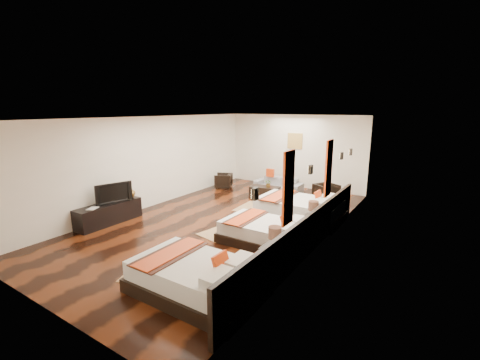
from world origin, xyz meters
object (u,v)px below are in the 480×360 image
Objects in this scene: figurine at (129,192)px; bed_near at (198,277)px; tv_console at (109,213)px; nightstand_b at (312,224)px; tv at (113,193)px; bed_far at (300,209)px; coffee_table at (265,192)px; table_plant at (269,183)px; bed_mid at (267,232)px; nightstand_a at (274,256)px; armchair_right at (326,193)px; sofa at (278,185)px; book at (89,208)px; armchair_left at (224,181)px.

bed_near is at bearing -25.74° from figurine.
nightstand_b is at bearing 22.48° from tv_console.
tv is at bearing -158.68° from nightstand_b.
figurine is (-4.20, -2.37, 0.41)m from bed_far.
coffee_table is 3.63× the size of table_plant.
bed_mid is 1.13× the size of tv_console.
armchair_right is at bearing 97.43° from nightstand_a.
sofa is 1.99m from armchair_right.
tv_console is 1.80× the size of coffee_table.
book is 1.02× the size of table_plant.
bed_far reaches higher than bed_mid.
bed_near is 1.23× the size of tv_console.
coffee_table is (-1.86, 5.80, -0.09)m from bed_near.
bed_mid is 3.76m from table_plant.
bed_far reaches higher than sofa.
bed_near reaches higher than tv_console.
bed_near is 2.22× the size of coffee_table.
armchair_right is at bearing 69.31° from armchair_left.
nightstand_a reaches higher than armchair_left.
tv_console is at bearing -164.91° from bed_mid.
bed_far is (0.00, 1.95, 0.04)m from bed_mid.
bed_far reaches higher than book.
tv is (-4.89, -1.91, 0.52)m from nightstand_b.
bed_near is 4.40m from tv_console.
nightstand_b reaches higher than figurine.
armchair_right is at bearing 53.04° from book.
tv_console is 1.02× the size of sofa.
nightstand_a is at bearing -74.98° from tv.
nightstand_a is 6.67m from armchair_left.
armchair_left is at bearing 86.52° from book.
tv reaches higher than nightstand_a.
figurine is (-0.05, 0.57, -0.11)m from tv.
tv is 5.89m from sofa.
nightstand_b is at bearing -53.68° from sofa.
nightstand_a is (0.75, 1.34, 0.03)m from bed_near.
table_plant is at bearing 106.51° from bed_near.
tv reaches higher than nightstand_b.
book is at bearing 171.31° from armchair_right.
nightstand_a is 6.10m from sofa.
table_plant is (-1.72, 5.79, 0.25)m from bed_near.
bed_mid is at bearing 5.80° from figurine.
bed_far is 2.40× the size of tv.
tv reaches higher than armchair_right.
nightstand_a is 1.01× the size of nightstand_b.
figurine is 6.17m from armchair_right.
tv_console is at bearing -119.07° from table_plant.
bed_far is 3.15m from nightstand_a.
coffee_table is (2.34, 3.78, -0.52)m from figurine.
bed_near reaches higher than book.
armchair_left is (-3.87, 1.76, -0.02)m from bed_far.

